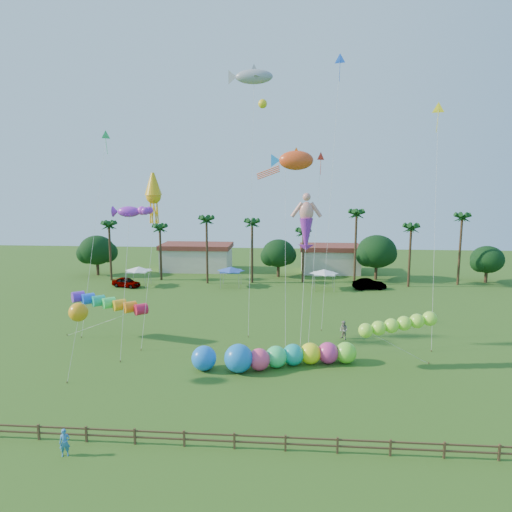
# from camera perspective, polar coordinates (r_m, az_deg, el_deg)

# --- Properties ---
(ground) EXTENTS (160.00, 160.00, 0.00)m
(ground) POSITION_cam_1_polar(r_m,az_deg,el_deg) (34.39, -1.39, -17.67)
(ground) COLOR #285116
(ground) RESTS_ON ground
(tree_line) EXTENTS (69.46, 8.91, 11.00)m
(tree_line) POSITION_cam_1_polar(r_m,az_deg,el_deg) (75.40, 4.76, 0.41)
(tree_line) COLOR #3A2819
(tree_line) RESTS_ON ground
(buildings_row) EXTENTS (35.00, 7.00, 4.00)m
(buildings_row) POSITION_cam_1_polar(r_m,az_deg,el_deg) (81.93, 0.07, -0.49)
(buildings_row) COLOR beige
(buildings_row) RESTS_ON ground
(tent_row) EXTENTS (31.00, 4.00, 0.60)m
(tent_row) POSITION_cam_1_polar(r_m,az_deg,el_deg) (68.72, -3.25, -1.70)
(tent_row) COLOR white
(tent_row) RESTS_ON ground
(fence) EXTENTS (36.12, 0.12, 1.00)m
(fence) POSITION_cam_1_polar(r_m,az_deg,el_deg) (28.86, -2.72, -21.88)
(fence) COLOR brown
(fence) RESTS_ON ground
(car_a) EXTENTS (4.75, 3.01, 1.51)m
(car_a) POSITION_cam_1_polar(r_m,az_deg,el_deg) (71.92, -15.92, -3.17)
(car_a) COLOR #4C4C54
(car_a) RESTS_ON ground
(car_b) EXTENTS (5.00, 2.50, 1.57)m
(car_b) POSITION_cam_1_polar(r_m,az_deg,el_deg) (69.77, 13.98, -3.43)
(car_b) COLOR #4C4C54
(car_b) RESTS_ON ground
(spectator_a) EXTENTS (0.69, 0.57, 1.62)m
(spectator_a) POSITION_cam_1_polar(r_m,az_deg,el_deg) (30.18, -22.81, -20.71)
(spectator_a) COLOR teal
(spectator_a) RESTS_ON ground
(spectator_b) EXTENTS (1.12, 1.16, 1.88)m
(spectator_b) POSITION_cam_1_polar(r_m,az_deg,el_deg) (47.18, 10.90, -9.09)
(spectator_b) COLOR #A39188
(spectator_b) RESTS_ON ground
(caterpillar_inflatable) EXTENTS (11.50, 5.09, 2.37)m
(caterpillar_inflatable) POSITION_cam_1_polar(r_m,az_deg,el_deg) (39.74, 3.82, -12.34)
(caterpillar_inflatable) COLOR #FC4272
(caterpillar_inflatable) RESTS_ON ground
(blue_ball) EXTENTS (2.08, 2.08, 2.08)m
(blue_ball) POSITION_cam_1_polar(r_m,az_deg,el_deg) (39.27, -6.53, -12.57)
(blue_ball) COLOR blue
(blue_ball) RESTS_ON ground
(rainbow_tube) EXTENTS (10.25, 4.89, 3.96)m
(rainbow_tube) POSITION_cam_1_polar(r_m,az_deg,el_deg) (46.67, -16.56, -6.35)
(rainbow_tube) COLOR red
(rainbow_tube) RESTS_ON ground
(green_worm) EXTENTS (9.10, 2.36, 4.01)m
(green_worm) POSITION_cam_1_polar(r_m,az_deg,el_deg) (39.84, 13.55, -9.03)
(green_worm) COLOR #A3FF38
(green_worm) RESTS_ON ground
(orange_ball_kite) EXTENTS (1.92, 1.54, 6.41)m
(orange_ball_kite) POSITION_cam_1_polar(r_m,az_deg,el_deg) (37.90, -21.32, -6.56)
(orange_ball_kite) COLOR orange
(orange_ball_kite) RESTS_ON ground
(merman_kite) EXTENTS (2.30, 4.67, 14.17)m
(merman_kite) POSITION_cam_1_polar(r_m,az_deg,el_deg) (42.67, 6.29, 3.80)
(merman_kite) COLOR #E08A7F
(merman_kite) RESTS_ON ground
(fish_kite) EXTENTS (5.38, 7.13, 18.83)m
(fish_kite) POSITION_cam_1_polar(r_m,az_deg,el_deg) (46.27, 5.04, 11.81)
(fish_kite) COLOR #E74619
(fish_kite) RESTS_ON ground
(shark_kite) EXTENTS (5.73, 8.48, 27.82)m
(shark_kite) POSITION_cam_1_polar(r_m,az_deg,el_deg) (52.61, -0.25, 21.49)
(shark_kite) COLOR #90959D
(shark_kite) RESTS_ON ground
(squid_kite) EXTENTS (2.14, 4.79, 16.63)m
(squid_kite) POSITION_cam_1_polar(r_m,az_deg,el_deg) (45.55, -12.70, 7.30)
(squid_kite) COLOR #F7B114
(squid_kite) RESTS_ON ground
(lobster_kite) EXTENTS (4.02, 6.08, 13.61)m
(lobster_kite) POSITION_cam_1_polar(r_m,az_deg,el_deg) (44.45, -15.60, 5.35)
(lobster_kite) COLOR purple
(lobster_kite) RESTS_ON ground
(delta_kite_red) EXTENTS (1.65, 5.20, 18.66)m
(delta_kite_red) POSITION_cam_1_polar(r_m,az_deg,el_deg) (47.28, 8.07, 11.62)
(delta_kite_red) COLOR red
(delta_kite_red) RESTS_ON ground
(delta_kite_yellow) EXTENTS (1.33, 4.78, 23.14)m
(delta_kite_yellow) POSITION_cam_1_polar(r_m,az_deg,el_deg) (48.51, 21.81, 16.28)
(delta_kite_yellow) COLOR yellow
(delta_kite_yellow) RESTS_ON ground
(delta_kite_green) EXTENTS (2.05, 5.54, 21.04)m
(delta_kite_green) POSITION_cam_1_polar(r_m,az_deg,el_deg) (51.82, -18.31, 13.60)
(delta_kite_green) COLOR #2FC764
(delta_kite_green) RESTS_ON ground
(delta_kite_blue) EXTENTS (2.21, 3.83, 28.90)m
(delta_kite_blue) POSITION_cam_1_polar(r_m,az_deg,el_deg) (52.20, 10.41, 22.43)
(delta_kite_blue) COLOR blue
(delta_kite_blue) RESTS_ON ground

